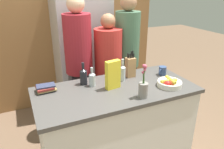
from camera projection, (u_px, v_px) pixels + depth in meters
The scene contains 15 objects.
kitchen_island at pixel (116, 125), 2.44m from camera, with size 1.66×0.79×0.92m.
back_wall_wood at pixel (72, 25), 3.54m from camera, with size 2.86×0.12×2.60m.
refrigerator at pixel (82, 52), 3.39m from camera, with size 0.80×0.62×1.89m.
fruit_bowl at pixel (170, 83), 2.29m from camera, with size 0.26×0.26×0.10m.
knife_block at pixel (130, 67), 2.51m from camera, with size 0.10×0.09×0.31m.
flower_vase at pixel (143, 87), 2.05m from camera, with size 0.09×0.09×0.34m.
cereal_box at pixel (113, 75), 2.22m from camera, with size 0.16×0.09×0.30m.
coffee_mug at pixel (162, 71), 2.59m from camera, with size 0.12×0.09×0.10m.
book_stack at pixel (46, 88), 2.19m from camera, with size 0.19×0.16×0.07m.
bottle_oil at pixel (122, 72), 2.41m from camera, with size 0.07×0.07×0.25m.
bottle_vinegar at pixel (83, 76), 2.32m from camera, with size 0.08×0.08×0.25m.
bottle_wine at pixel (92, 79), 2.29m from camera, with size 0.07×0.07×0.21m.
person_at_sink at pixel (79, 60), 2.76m from camera, with size 0.34×0.34×1.82m.
person_in_blue at pixel (108, 68), 2.90m from camera, with size 0.36×0.36×1.60m.
person_in_red_tee at pixel (127, 54), 2.99m from camera, with size 0.33×0.33×1.81m.
Camera 1 is at (-0.88, -1.83, 1.92)m, focal length 35.00 mm.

